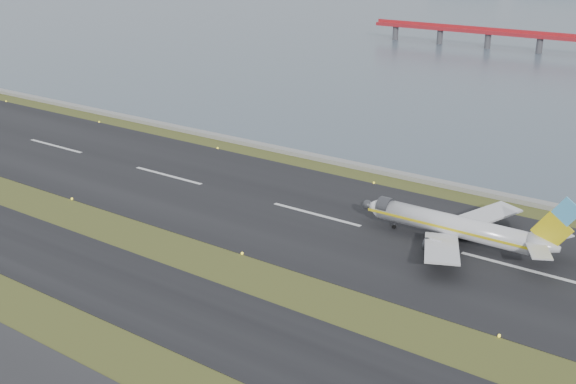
{
  "coord_description": "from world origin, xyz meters",
  "views": [
    {
      "loc": [
        71.82,
        -78.06,
        51.88
      ],
      "look_at": [
        -0.91,
        22.0,
        6.88
      ],
      "focal_mm": 45.0,
      "sensor_mm": 36.0,
      "label": 1
    }
  ],
  "objects": [
    {
      "name": "taxiway_strip",
      "position": [
        0.0,
        -12.0,
        0.05
      ],
      "size": [
        1000.0,
        18.0,
        0.1
      ],
      "primitive_type": "cube",
      "color": "black",
      "rests_on": "ground"
    },
    {
      "name": "runway_strip",
      "position": [
        0.0,
        30.0,
        0.05
      ],
      "size": [
        1000.0,
        45.0,
        0.1
      ],
      "primitive_type": "cube",
      "color": "black",
      "rests_on": "ground"
    },
    {
      "name": "ground",
      "position": [
        0.0,
        0.0,
        0.0
      ],
      "size": [
        1000.0,
        1000.0,
        0.0
      ],
      "primitive_type": "plane",
      "color": "#324318",
      "rests_on": "ground"
    },
    {
      "name": "airliner",
      "position": [
        28.06,
        32.62,
        3.46
      ],
      "size": [
        38.52,
        32.89,
        12.8
      ],
      "color": "white",
      "rests_on": "ground"
    },
    {
      "name": "seawall",
      "position": [
        0.0,
        60.0,
        0.5
      ],
      "size": [
        1000.0,
        2.5,
        1.0
      ],
      "primitive_type": "cube",
      "color": "#999893",
      "rests_on": "ground"
    }
  ]
}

